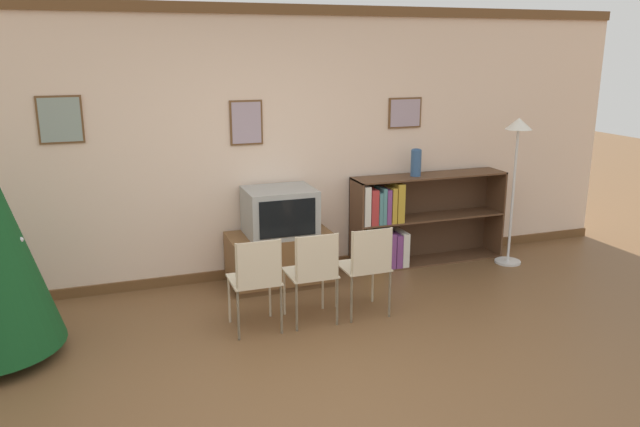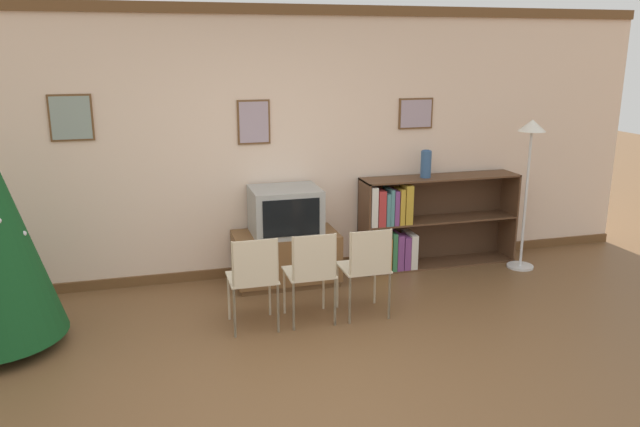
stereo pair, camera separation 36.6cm
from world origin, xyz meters
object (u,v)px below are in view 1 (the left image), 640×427
(television, at_px, (280,212))
(standing_lamp, at_px, (516,153))
(tv_console, at_px, (281,259))
(folding_chair_right, at_px, (367,265))
(folding_chair_left, at_px, (257,279))
(bookshelf, at_px, (402,224))
(folding_chair_center, at_px, (313,272))
(vase, at_px, (416,162))

(television, distance_m, standing_lamp, 2.59)
(tv_console, relative_size, folding_chair_right, 1.25)
(tv_console, bearing_deg, folding_chair_left, -115.94)
(folding_chair_right, relative_size, bookshelf, 0.48)
(folding_chair_left, relative_size, bookshelf, 0.48)
(tv_console, bearing_deg, bookshelf, 4.34)
(folding_chair_left, bearing_deg, television, 64.00)
(folding_chair_center, xyz_separation_m, vase, (1.53, 1.11, 0.65))
(folding_chair_right, distance_m, bookshelf, 1.44)
(television, xyz_separation_m, bookshelf, (1.40, 0.11, -0.28))
(television, distance_m, folding_chair_right, 1.15)
(television, height_order, bookshelf, bookshelf)
(folding_chair_center, bearing_deg, television, 90.00)
(folding_chair_right, bearing_deg, folding_chair_left, 180.00)
(folding_chair_right, xyz_separation_m, standing_lamp, (2.04, 0.76, 0.75))
(folding_chair_left, distance_m, bookshelf, 2.20)
(folding_chair_right, relative_size, vase, 2.84)
(folding_chair_center, distance_m, vase, 2.00)
(folding_chair_left, distance_m, vase, 2.40)
(vase, bearing_deg, bookshelf, 178.60)
(tv_console, bearing_deg, folding_chair_right, -64.06)
(folding_chair_right, bearing_deg, television, 116.00)
(folding_chair_center, xyz_separation_m, standing_lamp, (2.53, 0.76, 0.75))
(vase, bearing_deg, folding_chair_left, -151.19)
(folding_chair_left, height_order, folding_chair_right, same)
(folding_chair_right, bearing_deg, folding_chair_center, 180.00)
(tv_console, relative_size, standing_lamp, 0.65)
(folding_chair_center, height_order, standing_lamp, standing_lamp)
(tv_console, bearing_deg, vase, 3.84)
(tv_console, xyz_separation_m, folding_chair_center, (0.00, -1.01, 0.21))
(bookshelf, relative_size, standing_lamp, 1.09)
(television, height_order, folding_chair_right, television)
(folding_chair_left, distance_m, folding_chair_center, 0.49)
(standing_lamp, bearing_deg, folding_chair_center, -163.19)
(bookshelf, relative_size, vase, 5.98)
(tv_console, bearing_deg, standing_lamp, -5.56)
(folding_chair_right, distance_m, vase, 1.66)
(bookshelf, distance_m, vase, 0.67)
(folding_chair_center, bearing_deg, standing_lamp, 16.81)
(folding_chair_right, xyz_separation_m, vase, (1.04, 1.11, 0.65))
(folding_chair_right, height_order, standing_lamp, standing_lamp)
(folding_chair_left, xyz_separation_m, standing_lamp, (3.02, 0.76, 0.75))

